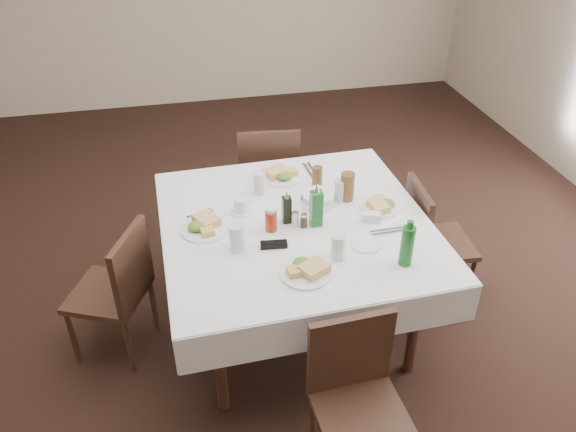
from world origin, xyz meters
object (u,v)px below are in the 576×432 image
(dining_table, at_px, (296,232))
(oil_cruet_dark, at_px, (287,209))
(water_s, at_px, (338,247))
(chair_east, at_px, (429,235))
(water_n, at_px, (260,183))
(water_w, at_px, (237,237))
(chair_south, at_px, (356,391))
(green_bottle, at_px, (407,245))
(bread_basket, at_px, (318,199))
(oil_cruet_green, at_px, (316,207))
(water_e, at_px, (340,190))
(chair_west, at_px, (120,286))
(coffee_mug, at_px, (241,206))
(ketchup_bottle, at_px, (271,220))
(chair_north, at_px, (269,174))

(dining_table, relative_size, oil_cruet_dark, 7.56)
(dining_table, distance_m, oil_cruet_dark, 0.17)
(water_s, bearing_deg, chair_east, 30.93)
(water_n, bearing_deg, water_s, -68.43)
(water_w, bearing_deg, chair_south, -62.42)
(water_w, xyz_separation_m, oil_cruet_dark, (0.30, 0.19, 0.01))
(green_bottle, bearing_deg, bread_basket, 113.84)
(water_w, height_order, oil_cruet_green, oil_cruet_green)
(chair_south, distance_m, water_e, 1.21)
(chair_west, bearing_deg, chair_south, -42.38)
(oil_cruet_green, xyz_separation_m, coffee_mug, (-0.38, 0.20, -0.07))
(chair_south, height_order, oil_cruet_dark, oil_cruet_dark)
(coffee_mug, bearing_deg, bread_basket, -0.32)
(water_n, distance_m, oil_cruet_dark, 0.34)
(chair_east, bearing_deg, ketchup_bottle, -172.52)
(chair_east, xyz_separation_m, coffee_mug, (-1.16, 0.07, 0.33))
(water_e, xyz_separation_m, green_bottle, (0.14, -0.65, 0.05))
(ketchup_bottle, bearing_deg, water_n, 88.89)
(ketchup_bottle, xyz_separation_m, green_bottle, (0.60, -0.43, 0.05))
(water_s, distance_m, coffee_mug, 0.66)
(bread_basket, height_order, green_bottle, green_bottle)
(chair_north, relative_size, water_n, 6.59)
(chair_east, distance_m, ketchup_bottle, 1.09)
(chair_north, relative_size, bread_basket, 4.39)
(chair_south, relative_size, water_s, 6.16)
(oil_cruet_dark, bearing_deg, coffee_mug, 147.46)
(water_n, bearing_deg, chair_north, 75.27)
(water_n, relative_size, bread_basket, 0.67)
(water_n, bearing_deg, water_w, -111.92)
(chair_north, distance_m, oil_cruet_dark, 1.03)
(water_s, bearing_deg, ketchup_bottle, 132.57)
(water_s, distance_m, bread_basket, 0.52)
(oil_cruet_dark, xyz_separation_m, green_bottle, (0.50, -0.49, 0.03))
(chair_east, bearing_deg, water_n, 165.90)
(chair_east, xyz_separation_m, water_n, (-1.02, 0.26, 0.36))
(oil_cruet_green, xyz_separation_m, green_bottle, (0.35, -0.43, 0.00))
(chair_south, height_order, chair_east, chair_south)
(dining_table, height_order, green_bottle, green_bottle)
(dining_table, distance_m, water_s, 0.41)
(chair_west, distance_m, oil_cruet_dark, 1.02)
(chair_north, relative_size, water_e, 6.94)
(chair_east, distance_m, oil_cruet_green, 0.88)
(water_s, height_order, oil_cruet_dark, oil_cruet_dark)
(dining_table, height_order, chair_east, chair_east)
(dining_table, xyz_separation_m, ketchup_bottle, (-0.15, -0.05, 0.14))
(water_s, height_order, coffee_mug, water_s)
(water_w, xyz_separation_m, ketchup_bottle, (0.20, 0.13, -0.01))
(chair_north, bearing_deg, oil_cruet_dark, -94.49)
(dining_table, relative_size, water_n, 11.06)
(chair_west, bearing_deg, water_s, -17.75)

